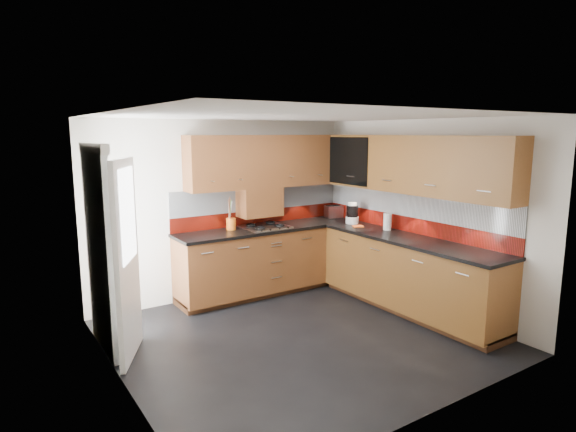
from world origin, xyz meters
TOP-DOWN VIEW (x-y plane):
  - room at (0.00, 0.00)m, footprint 4.00×3.80m
  - base_cabinets at (1.07, 0.72)m, footprint 2.70×3.20m
  - countertop at (1.05, 0.70)m, footprint 2.72×3.22m
  - backsplash at (1.28, 0.93)m, footprint 2.70×3.20m
  - upper_cabinets at (1.23, 0.78)m, footprint 2.50×3.20m
  - extractor_hood at (0.45, 1.64)m, footprint 0.60×0.33m
  - glass_cabinet at (1.71, 1.07)m, footprint 0.32×0.80m
  - back_door at (-1.78, 0.75)m, footprint 0.42×1.19m
  - gas_hob at (0.45, 1.47)m, footprint 0.60×0.53m
  - utensil_pot at (-0.01, 1.61)m, footprint 0.12×0.12m
  - toaster at (1.75, 1.59)m, footprint 0.29×0.21m
  - food_processor at (1.65, 1.05)m, footprint 0.18×0.18m
  - paper_towel at (1.74, 0.44)m, footprint 0.14×0.14m
  - orange_cloth at (1.55, 0.81)m, footprint 0.18×0.17m

SIDE VIEW (x-z plane):
  - base_cabinets at x=1.07m, z-range -0.04..0.91m
  - countertop at x=1.05m, z-range 0.90..0.94m
  - orange_cloth at x=1.55m, z-range 0.94..0.95m
  - gas_hob at x=0.45m, z-range 0.93..0.98m
  - toaster at x=1.75m, z-range 0.94..1.13m
  - back_door at x=-1.78m, z-range 0.01..2.05m
  - utensil_pot at x=-0.01m, z-range 0.82..1.26m
  - paper_towel at x=1.74m, z-range 0.94..1.17m
  - food_processor at x=1.65m, z-range 0.93..1.23m
  - backsplash at x=1.28m, z-range 0.94..1.48m
  - extractor_hood at x=0.45m, z-range 1.08..1.48m
  - room at x=0.00m, z-range 0.18..2.82m
  - upper_cabinets at x=1.23m, z-range 1.48..2.20m
  - glass_cabinet at x=1.71m, z-range 1.54..2.20m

